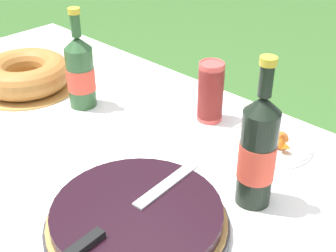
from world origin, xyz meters
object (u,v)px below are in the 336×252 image
bundt_cake (25,74)px  cider_bottle_green (80,72)px  cup_stack (211,92)px  berry_tart (137,219)px  snack_plate_near (270,142)px  serving_knife (126,214)px  juice_bottle_red (258,152)px

bundt_cake → cider_bottle_green: (0.23, 0.06, 0.06)m
cider_bottle_green → cup_stack: bearing=30.7°
berry_tart → snack_plate_near: 0.46m
serving_knife → snack_plate_near: bearing=-6.5°
bundt_cake → juice_bottle_red: juice_bottle_red is taller
bundt_cake → snack_plate_near: size_ratio=1.42×
serving_knife → bundt_cake: (-0.74, 0.23, -0.02)m
serving_knife → bundt_cake: size_ratio=1.17×
juice_bottle_red → snack_plate_near: juice_bottle_red is taller
cup_stack → juice_bottle_red: 0.37m
serving_knife → cup_stack: size_ratio=2.13×
serving_knife → snack_plate_near: size_ratio=1.67×
snack_plate_near → bundt_cake: bearing=-161.4°
cider_bottle_green → snack_plate_near: size_ratio=1.33×
cup_stack → cider_bottle_green: bearing=-149.3°
cup_stack → serving_knife: bearing=-69.0°
berry_tart → cider_bottle_green: (-0.51, 0.26, 0.08)m
cider_bottle_green → bundt_cake: bearing=-166.0°
cider_bottle_green → juice_bottle_red: (0.63, -0.02, 0.02)m
bundt_cake → cup_stack: cup_stack is taller
serving_knife → cider_bottle_green: cider_bottle_green is taller
berry_tart → bundt_cake: bearing=164.9°
cup_stack → snack_plate_near: (0.20, 0.00, -0.08)m
cup_stack → bundt_cake: bearing=-155.6°
serving_knife → juice_bottle_red: 0.30m
serving_knife → snack_plate_near: 0.49m
bundt_cake → juice_bottle_red: 0.86m
cup_stack → juice_bottle_red: size_ratio=0.52×
berry_tart → snack_plate_near: (0.02, 0.46, -0.02)m
juice_bottle_red → serving_knife: bearing=-112.8°
snack_plate_near → cup_stack: bearing=-179.2°
serving_knife → bundt_cake: bundt_cake is taller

